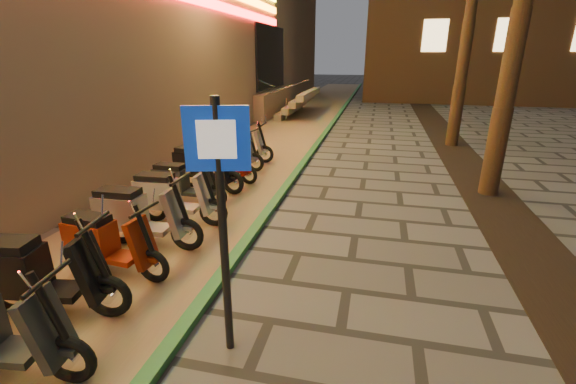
% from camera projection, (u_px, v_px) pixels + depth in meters
% --- Properties ---
extents(parking_strip, '(3.40, 60.00, 0.01)m').
position_uv_depth(parking_strip, '(262.00, 149.00, 12.73)').
color(parking_strip, '#8C7251').
rests_on(parking_strip, ground).
extents(green_curb, '(0.18, 60.00, 0.10)m').
position_uv_depth(green_curb, '(313.00, 150.00, 12.35)').
color(green_curb, '#286C34').
rests_on(green_curb, ground).
extents(planting_strip, '(1.20, 40.00, 0.02)m').
position_uv_depth(planting_strip, '(516.00, 231.00, 6.83)').
color(planting_strip, black).
rests_on(planting_strip, ground).
extents(pedestrian_sign, '(0.57, 0.18, 2.64)m').
position_uv_depth(pedestrian_sign, '(221.00, 198.00, 3.55)').
color(pedestrian_sign, black).
rests_on(pedestrian_sign, ground).
extents(scooter_5, '(1.82, 0.77, 1.28)m').
position_uv_depth(scooter_5, '(33.00, 274.00, 4.48)').
color(scooter_5, black).
rests_on(scooter_5, ground).
extents(scooter_6, '(1.60, 0.58, 1.13)m').
position_uv_depth(scooter_6, '(105.00, 242.00, 5.37)').
color(scooter_6, black).
rests_on(scooter_6, ground).
extents(scooter_7, '(1.78, 0.62, 1.25)m').
position_uv_depth(scooter_7, '(136.00, 215.00, 6.14)').
color(scooter_7, black).
rests_on(scooter_7, ground).
extents(scooter_8, '(1.72, 0.60, 1.21)m').
position_uv_depth(scooter_8, '(170.00, 196.00, 7.01)').
color(scooter_8, black).
rests_on(scooter_8, ground).
extents(scooter_9, '(1.57, 0.55, 1.11)m').
position_uv_depth(scooter_9, '(182.00, 182.00, 7.91)').
color(scooter_9, black).
rests_on(scooter_9, ground).
extents(scooter_10, '(1.78, 0.80, 1.25)m').
position_uv_depth(scooter_10, '(201.00, 167.00, 8.79)').
color(scooter_10, black).
rests_on(scooter_10, ground).
extents(scooter_11, '(1.51, 0.73, 1.07)m').
position_uv_depth(scooter_11, '(224.00, 162.00, 9.46)').
color(scooter_11, black).
rests_on(scooter_11, ground).
extents(scooter_12, '(1.64, 0.70, 1.15)m').
position_uv_depth(scooter_12, '(230.00, 151.00, 10.43)').
color(scooter_12, black).
rests_on(scooter_12, ground).
extents(scooter_13, '(1.65, 0.58, 1.17)m').
position_uv_depth(scooter_13, '(238.00, 144.00, 11.11)').
color(scooter_13, black).
rests_on(scooter_13, ground).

